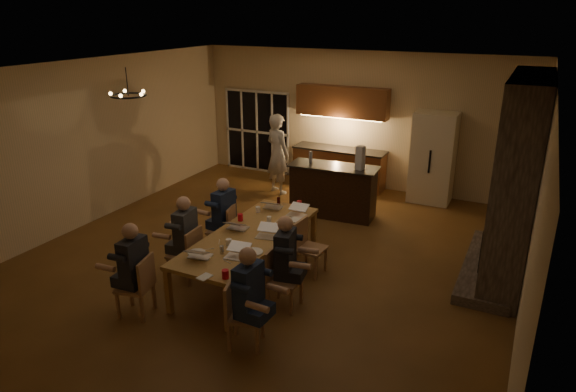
# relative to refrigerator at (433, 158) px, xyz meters

# --- Properties ---
(floor) EXTENTS (9.00, 9.00, 0.00)m
(floor) POSITION_rel_refrigerator_xyz_m (-1.90, -4.15, -1.00)
(floor) COLOR brown
(floor) RESTS_ON ground
(back_wall) EXTENTS (8.00, 0.04, 3.20)m
(back_wall) POSITION_rel_refrigerator_xyz_m (-1.90, 0.37, 0.60)
(back_wall) COLOR #BFB187
(back_wall) RESTS_ON ground
(left_wall) EXTENTS (0.04, 9.00, 3.20)m
(left_wall) POSITION_rel_refrigerator_xyz_m (-5.92, -4.15, 0.60)
(left_wall) COLOR #BFB187
(left_wall) RESTS_ON ground
(right_wall) EXTENTS (0.04, 9.00, 3.20)m
(right_wall) POSITION_rel_refrigerator_xyz_m (2.12, -4.15, 0.60)
(right_wall) COLOR #BFB187
(right_wall) RESTS_ON ground
(ceiling) EXTENTS (8.00, 9.00, 0.04)m
(ceiling) POSITION_rel_refrigerator_xyz_m (-1.90, -4.15, 2.22)
(ceiling) COLOR white
(ceiling) RESTS_ON back_wall
(french_doors) EXTENTS (1.86, 0.08, 2.10)m
(french_doors) POSITION_rel_refrigerator_xyz_m (-4.60, 0.32, 0.05)
(french_doors) COLOR black
(french_doors) RESTS_ON ground
(fireplace) EXTENTS (0.58, 2.50, 3.20)m
(fireplace) POSITION_rel_refrigerator_xyz_m (1.80, -2.95, 0.60)
(fireplace) COLOR #685B52
(fireplace) RESTS_ON ground
(kitchenette) EXTENTS (2.24, 0.68, 2.40)m
(kitchenette) POSITION_rel_refrigerator_xyz_m (-2.20, 0.05, 0.20)
(kitchenette) COLOR brown
(kitchenette) RESTS_ON ground
(refrigerator) EXTENTS (0.90, 0.68, 2.00)m
(refrigerator) POSITION_rel_refrigerator_xyz_m (0.00, 0.00, 0.00)
(refrigerator) COLOR #EEE6C8
(refrigerator) RESTS_ON ground
(dining_table) EXTENTS (1.10, 2.96, 0.75)m
(dining_table) POSITION_rel_refrigerator_xyz_m (-1.85, -4.82, -0.62)
(dining_table) COLOR #B67F48
(dining_table) RESTS_ON ground
(bar_island) EXTENTS (1.85, 0.81, 1.08)m
(bar_island) POSITION_rel_refrigerator_xyz_m (-1.63, -1.78, -0.46)
(bar_island) COLOR black
(bar_island) RESTS_ON ground
(chair_left_near) EXTENTS (0.53, 0.53, 0.89)m
(chair_left_near) POSITION_rel_refrigerator_xyz_m (-2.75, -6.46, -0.55)
(chair_left_near) COLOR #A27751
(chair_left_near) RESTS_ON ground
(chair_left_mid) EXTENTS (0.46, 0.46, 0.89)m
(chair_left_mid) POSITION_rel_refrigerator_xyz_m (-2.73, -5.35, -0.55)
(chair_left_mid) COLOR #A27751
(chair_left_mid) RESTS_ON ground
(chair_left_far) EXTENTS (0.53, 0.53, 0.89)m
(chair_left_far) POSITION_rel_refrigerator_xyz_m (-2.74, -4.28, -0.55)
(chair_left_far) COLOR #A27751
(chair_left_far) RESTS_ON ground
(chair_right_near) EXTENTS (0.55, 0.55, 0.89)m
(chair_right_near) POSITION_rel_refrigerator_xyz_m (-0.99, -6.39, -0.55)
(chair_right_near) COLOR #A27751
(chair_right_near) RESTS_ON ground
(chair_right_mid) EXTENTS (0.45, 0.45, 0.89)m
(chair_right_mid) POSITION_rel_refrigerator_xyz_m (-0.95, -5.37, -0.55)
(chair_right_mid) COLOR #A27751
(chair_right_mid) RESTS_ON ground
(chair_right_far) EXTENTS (0.47, 0.47, 0.89)m
(chair_right_far) POSITION_rel_refrigerator_xyz_m (-1.03, -4.27, -0.55)
(chair_right_far) COLOR #A27751
(chair_right_far) RESTS_ON ground
(person_left_near) EXTENTS (0.64, 0.64, 1.38)m
(person_left_near) POSITION_rel_refrigerator_xyz_m (-2.74, -6.44, -0.31)
(person_left_near) COLOR #262A30
(person_left_near) RESTS_ON ground
(person_right_near) EXTENTS (0.63, 0.63, 1.38)m
(person_right_near) POSITION_rel_refrigerator_xyz_m (-0.95, -6.38, -0.31)
(person_right_near) COLOR #1F2A4E
(person_right_near) RESTS_ON ground
(person_left_mid) EXTENTS (0.67, 0.67, 1.38)m
(person_left_mid) POSITION_rel_refrigerator_xyz_m (-2.74, -5.27, -0.31)
(person_left_mid) COLOR #373C42
(person_left_mid) RESTS_ON ground
(person_right_mid) EXTENTS (0.70, 0.70, 1.38)m
(person_right_mid) POSITION_rel_refrigerator_xyz_m (-0.99, -5.29, -0.31)
(person_right_mid) COLOR #262A30
(person_right_mid) RESTS_ON ground
(person_left_far) EXTENTS (0.66, 0.66, 1.38)m
(person_left_far) POSITION_rel_refrigerator_xyz_m (-2.69, -4.24, -0.31)
(person_left_far) COLOR #1F2A4E
(person_left_far) RESTS_ON ground
(standing_person) EXTENTS (0.80, 0.69, 1.87)m
(standing_person) POSITION_rel_refrigerator_xyz_m (-3.31, -1.01, -0.07)
(standing_person) COLOR silver
(standing_person) RESTS_ON ground
(chandelier) EXTENTS (0.58, 0.58, 0.03)m
(chandelier) POSITION_rel_refrigerator_xyz_m (-4.08, -4.79, 1.75)
(chandelier) COLOR black
(chandelier) RESTS_ON ceiling
(laptop_a) EXTENTS (0.36, 0.33, 0.23)m
(laptop_a) POSITION_rel_refrigerator_xyz_m (-2.08, -5.80, -0.14)
(laptop_a) COLOR silver
(laptop_a) RESTS_ON dining_table
(laptop_b) EXTENTS (0.35, 0.32, 0.23)m
(laptop_b) POSITION_rel_refrigerator_xyz_m (-1.60, -5.61, -0.14)
(laptop_b) COLOR silver
(laptop_b) RESTS_ON dining_table
(laptop_c) EXTENTS (0.34, 0.30, 0.23)m
(laptop_c) POSITION_rel_refrigerator_xyz_m (-2.13, -4.71, -0.14)
(laptop_c) COLOR silver
(laptop_c) RESTS_ON dining_table
(laptop_d) EXTENTS (0.37, 0.33, 0.23)m
(laptop_d) POSITION_rel_refrigerator_xyz_m (-1.55, -4.80, -0.14)
(laptop_d) COLOR silver
(laptop_d) RESTS_ON dining_table
(laptop_e) EXTENTS (0.36, 0.33, 0.23)m
(laptop_e) POSITION_rel_refrigerator_xyz_m (-2.04, -3.65, -0.14)
(laptop_e) COLOR silver
(laptop_e) RESTS_ON dining_table
(laptop_f) EXTENTS (0.32, 0.28, 0.23)m
(laptop_f) POSITION_rel_refrigerator_xyz_m (-1.51, -3.81, -0.14)
(laptop_f) COLOR silver
(laptop_f) RESTS_ON dining_table
(mug_front) EXTENTS (0.09, 0.09, 0.10)m
(mug_front) POSITION_rel_refrigerator_xyz_m (-1.92, -5.31, -0.20)
(mug_front) COLOR white
(mug_front) RESTS_ON dining_table
(mug_mid) EXTENTS (0.08, 0.08, 0.10)m
(mug_mid) POSITION_rel_refrigerator_xyz_m (-1.80, -4.26, -0.20)
(mug_mid) COLOR white
(mug_mid) RESTS_ON dining_table
(mug_back) EXTENTS (0.08, 0.08, 0.10)m
(mug_back) POSITION_rel_refrigerator_xyz_m (-2.18, -3.96, -0.20)
(mug_back) COLOR white
(mug_back) RESTS_ON dining_table
(redcup_near) EXTENTS (0.09, 0.09, 0.12)m
(redcup_near) POSITION_rel_refrigerator_xyz_m (-1.42, -6.18, -0.19)
(redcup_near) COLOR red
(redcup_near) RESTS_ON dining_table
(redcup_mid) EXTENTS (0.09, 0.09, 0.12)m
(redcup_mid) POSITION_rel_refrigerator_xyz_m (-2.26, -4.42, -0.19)
(redcup_mid) COLOR red
(redcup_mid) RESTS_ON dining_table
(redcup_far) EXTENTS (0.09, 0.09, 0.12)m
(redcup_far) POSITION_rel_refrigerator_xyz_m (-1.64, -3.42, -0.19)
(redcup_far) COLOR red
(redcup_far) RESTS_ON dining_table
(can_silver) EXTENTS (0.06, 0.06, 0.12)m
(can_silver) POSITION_rel_refrigerator_xyz_m (-1.86, -5.59, -0.19)
(can_silver) COLOR #B2B2B7
(can_silver) RESTS_ON dining_table
(can_cola) EXTENTS (0.06, 0.06, 0.12)m
(can_cola) POSITION_rel_refrigerator_xyz_m (-2.06, -3.42, -0.19)
(can_cola) COLOR #3F0F0C
(can_cola) RESTS_ON dining_table
(plate_near) EXTENTS (0.28, 0.28, 0.02)m
(plate_near) POSITION_rel_refrigerator_xyz_m (-1.47, -5.35, -0.24)
(plate_near) COLOR white
(plate_near) RESTS_ON dining_table
(plate_left) EXTENTS (0.26, 0.26, 0.02)m
(plate_left) POSITION_rel_refrigerator_xyz_m (-2.19, -5.74, -0.24)
(plate_left) COLOR white
(plate_left) RESTS_ON dining_table
(plate_far) EXTENTS (0.23, 0.23, 0.02)m
(plate_far) POSITION_rel_refrigerator_xyz_m (-1.43, -4.00, -0.24)
(plate_far) COLOR white
(plate_far) RESTS_ON dining_table
(notepad) EXTENTS (0.17, 0.21, 0.01)m
(notepad) POSITION_rel_refrigerator_xyz_m (-1.68, -6.28, -0.24)
(notepad) COLOR white
(notepad) RESTS_ON dining_table
(bar_bottle) EXTENTS (0.07, 0.07, 0.24)m
(bar_bottle) POSITION_rel_refrigerator_xyz_m (-2.15, -1.78, 0.20)
(bar_bottle) COLOR #99999E
(bar_bottle) RESTS_ON bar_island
(bar_blender) EXTENTS (0.18, 0.18, 0.47)m
(bar_blender) POSITION_rel_refrigerator_xyz_m (-1.08, -1.78, 0.32)
(bar_blender) COLOR silver
(bar_blender) RESTS_ON bar_island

